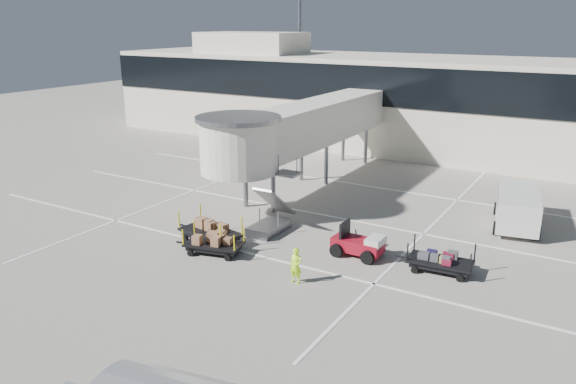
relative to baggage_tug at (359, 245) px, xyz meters
The scene contains 11 objects.
ground 6.16m from the baggage_tug, 132.62° to the right, with size 140.00×140.00×0.00m, color #ADA59A.
lane_markings 6.84m from the baggage_tug, 134.96° to the left, with size 40.00×30.00×0.02m.
terminal 26.06m from the baggage_tug, 100.04° to the left, with size 64.00×12.11×15.20m.
jet_bridge 11.82m from the baggage_tug, 136.32° to the left, with size 5.70×20.40×6.03m.
baggage_tug is the anchor object (origin of this frame).
suitcase_cart 3.81m from the baggage_tug, ahead, with size 3.62×1.68×1.40m.
box_cart_near 7.08m from the baggage_tug, 151.32° to the right, with size 3.55×2.04×1.36m.
box_cart_far 7.65m from the baggage_tug, 162.04° to the right, with size 4.15×2.17×1.59m.
ground_worker 4.31m from the baggage_tug, 106.00° to the right, with size 0.59×0.39×1.63m, color #BBFF1A.
minivan 10.34m from the baggage_tug, 55.35° to the left, with size 3.09×5.59×2.00m.
belt_loader 26.45m from the baggage_tug, 138.21° to the left, with size 4.54×3.09×2.05m.
Camera 1 is at (14.17, -19.18, 11.11)m, focal length 35.00 mm.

